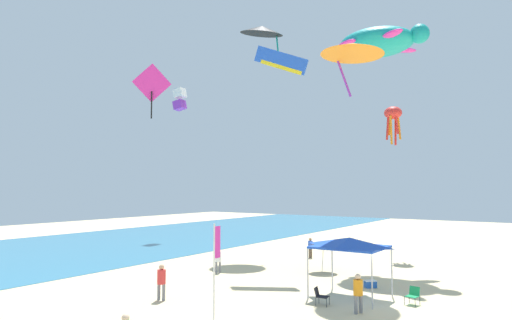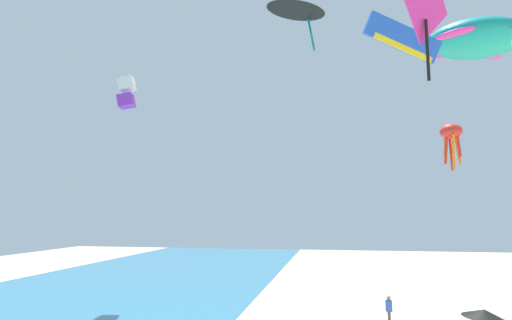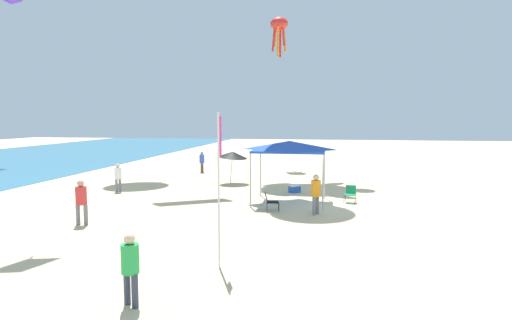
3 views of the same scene
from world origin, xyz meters
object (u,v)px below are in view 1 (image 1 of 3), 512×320
(kite_diamond_magenta, at_px, (152,85))
(kite_octopus_red, at_px, (393,115))
(person_far_stroller, at_px, (358,290))
(kite_parafoil_blue, at_px, (281,61))
(beach_umbrella, at_px, (324,244))
(kite_box_white, at_px, (180,99))
(cooler_box, at_px, (370,284))
(kite_turtle_teal, at_px, (379,43))
(canopy_tent, at_px, (350,243))
(folding_chair_right_of_tent, at_px, (413,294))
(person_near_umbrella, at_px, (218,258))
(banner_flag, at_px, (215,274))
(person_kite_handler, at_px, (161,279))
(kite_delta_black, at_px, (262,30))
(folding_chair_facing_ocean, at_px, (320,295))
(kite_delta_orange, at_px, (352,49))

(kite_diamond_magenta, height_order, kite_octopus_red, kite_octopus_red)
(person_far_stroller, height_order, kite_parafoil_blue, kite_parafoil_blue)
(beach_umbrella, xyz_separation_m, kite_box_white, (9.34, 22.28, 13.86))
(cooler_box, height_order, kite_turtle_teal, kite_turtle_teal)
(person_far_stroller, relative_size, kite_parafoil_blue, 0.45)
(canopy_tent, relative_size, kite_octopus_red, 1.06)
(folding_chair_right_of_tent, height_order, person_near_umbrella, person_near_umbrella)
(banner_flag, height_order, kite_box_white, kite_box_white)
(cooler_box, bearing_deg, folding_chair_right_of_tent, -128.39)
(kite_box_white, bearing_deg, person_kite_handler, 32.89)
(beach_umbrella, height_order, cooler_box, beach_umbrella)
(banner_flag, xyz_separation_m, person_near_umbrella, (10.68, 8.54, -1.63))
(cooler_box, xyz_separation_m, kite_parafoil_blue, (2.22, 7.04, 14.33))
(person_far_stroller, bearing_deg, kite_parafoil_blue, 72.32)
(kite_delta_black, bearing_deg, person_kite_handler, 48.97)
(canopy_tent, height_order, kite_delta_black, kite_delta_black)
(folding_chair_facing_ocean, distance_m, kite_box_white, 34.24)
(person_kite_handler, bearing_deg, beach_umbrella, 67.00)
(kite_diamond_magenta, bearing_deg, kite_octopus_red, 16.42)
(kite_box_white, height_order, kite_turtle_teal, kite_turtle_teal)
(kite_diamond_magenta, height_order, kite_delta_orange, kite_delta_orange)
(person_near_umbrella, relative_size, kite_box_white, 0.62)
(kite_delta_orange, bearing_deg, kite_delta_black, -167.58)
(kite_diamond_magenta, xyz_separation_m, kite_delta_orange, (8.98, -7.34, 2.97))
(person_near_umbrella, distance_m, kite_turtle_teal, 19.53)
(canopy_tent, height_order, kite_octopus_red, kite_octopus_red)
(person_kite_handler, distance_m, kite_turtle_teal, 22.92)
(folding_chair_facing_ocean, xyz_separation_m, kite_diamond_magenta, (-3.72, 7.66, 10.36))
(folding_chair_right_of_tent, relative_size, person_near_umbrella, 0.51)
(canopy_tent, height_order, folding_chair_right_of_tent, canopy_tent)
(canopy_tent, height_order, kite_turtle_teal, kite_turtle_teal)
(canopy_tent, relative_size, cooler_box, 4.66)
(kite_turtle_teal, bearing_deg, kite_parafoil_blue, -139.15)
(canopy_tent, distance_m, person_near_umbrella, 9.89)
(kite_box_white, relative_size, kite_parafoil_blue, 0.67)
(person_kite_handler, bearing_deg, canopy_tent, 31.72)
(folding_chair_facing_ocean, bearing_deg, kite_parafoil_blue, 32.48)
(banner_flag, bearing_deg, beach_umbrella, 11.25)
(cooler_box, bearing_deg, kite_parafoil_blue, 72.54)
(kite_delta_black, distance_m, kite_diamond_magenta, 19.38)
(kite_parafoil_blue, bearing_deg, kite_diamond_magenta, -117.61)
(cooler_box, relative_size, kite_diamond_magenta, 0.26)
(kite_box_white, xyz_separation_m, kite_parafoil_blue, (-9.75, -19.32, -1.14))
(folding_chair_right_of_tent, xyz_separation_m, kite_octopus_red, (14.95, 5.24, 11.20))
(kite_parafoil_blue, xyz_separation_m, kite_octopus_red, (10.44, -4.70, -2.86))
(cooler_box, distance_m, person_far_stroller, 5.42)
(folding_chair_right_of_tent, relative_size, kite_parafoil_blue, 0.21)
(folding_chair_facing_ocean, xyz_separation_m, kite_turtle_teal, (12.42, 1.07, 15.87))
(person_far_stroller, height_order, kite_diamond_magenta, kite_diamond_magenta)
(person_far_stroller, bearing_deg, folding_chair_facing_ocean, 104.60)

